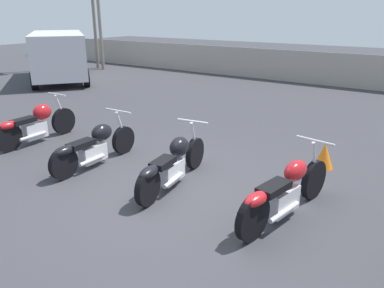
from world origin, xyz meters
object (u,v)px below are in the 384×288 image
object	(u,v)px
motorcycle_slot_1	(94,146)
motorcycle_slot_2	(173,163)
parked_van	(59,54)
motorcycle_slot_0	(35,124)
motorcycle_slot_3	(285,192)
traffic_cone_far	(324,156)

from	to	relation	value
motorcycle_slot_1	motorcycle_slot_2	world-z (taller)	motorcycle_slot_2
motorcycle_slot_1	parked_van	bearing A→B (deg)	144.36
motorcycle_slot_0	parked_van	xyz separation A→B (m)	(-6.42, 5.44, 0.67)
motorcycle_slot_2	motorcycle_slot_3	size ratio (longest dim) A/B	0.98
motorcycle_slot_0	motorcycle_slot_3	xyz separation A→B (m)	(5.71, 0.03, -0.02)
motorcycle_slot_0	parked_van	world-z (taller)	parked_van
motorcycle_slot_0	motorcycle_slot_2	size ratio (longest dim) A/B	0.95
motorcycle_slot_1	motorcycle_slot_3	size ratio (longest dim) A/B	0.94
motorcycle_slot_0	motorcycle_slot_3	bearing A→B (deg)	-2.89
motorcycle_slot_3	parked_van	bearing A→B (deg)	165.35
motorcycle_slot_2	motorcycle_slot_3	distance (m)	1.91
motorcycle_slot_0	motorcycle_slot_3	world-z (taller)	motorcycle_slot_3
motorcycle_slot_2	traffic_cone_far	distance (m)	2.86
motorcycle_slot_2	motorcycle_slot_1	bearing A→B (deg)	176.87
traffic_cone_far	motorcycle_slot_0	bearing A→B (deg)	-158.79
motorcycle_slot_1	motorcycle_slot_3	world-z (taller)	motorcycle_slot_3
parked_van	motorcycle_slot_2	bearing A→B (deg)	-81.32
motorcycle_slot_0	motorcycle_slot_2	world-z (taller)	motorcycle_slot_0
motorcycle_slot_1	motorcycle_slot_2	distance (m)	1.73
motorcycle_slot_0	motorcycle_slot_1	xyz separation A→B (m)	(2.09, -0.18, -0.03)
motorcycle_slot_1	motorcycle_slot_3	distance (m)	3.63
motorcycle_slot_1	traffic_cone_far	bearing A→B (deg)	31.53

